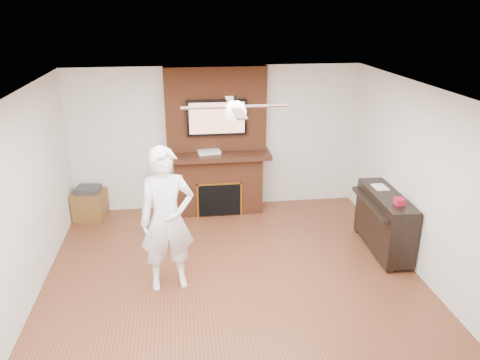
{
  "coord_description": "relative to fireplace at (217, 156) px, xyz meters",
  "views": [
    {
      "loc": [
        -0.63,
        -5.11,
        3.45
      ],
      "look_at": [
        0.17,
        0.9,
        1.16
      ],
      "focal_mm": 35.0,
      "sensor_mm": 36.0,
      "label": 1
    }
  ],
  "objects": [
    {
      "name": "ceiling_fan",
      "position": [
        -0.0,
        -2.55,
        1.34
      ],
      "size": [
        1.21,
        1.21,
        0.31
      ],
      "color": "black",
      "rests_on": "room_shell"
    },
    {
      "name": "candle_blue",
      "position": [
        0.22,
        -0.2,
        -0.95
      ],
      "size": [
        0.06,
        0.06,
        0.09
      ],
      "primitive_type": "cylinder",
      "color": "#344C9C",
      "rests_on": "ground"
    },
    {
      "name": "tv",
      "position": [
        0.0,
        -0.05,
        0.68
      ],
      "size": [
        1.0,
        0.08,
        0.6
      ],
      "color": "black",
      "rests_on": "fireplace"
    },
    {
      "name": "person",
      "position": [
        -0.83,
        -2.33,
        -0.06
      ],
      "size": [
        0.75,
        0.56,
        1.87
      ],
      "primitive_type": "imported",
      "rotation": [
        0.0,
        0.0,
        0.15
      ],
      "color": "white",
      "rests_on": "ground"
    },
    {
      "name": "candle_orange",
      "position": [
        -0.22,
        -0.22,
        -0.94
      ],
      "size": [
        0.08,
        0.08,
        0.12
      ],
      "primitive_type": "cylinder",
      "color": "red",
      "rests_on": "ground"
    },
    {
      "name": "fireplace",
      "position": [
        0.0,
        0.0,
        0.0
      ],
      "size": [
        1.78,
        0.64,
        2.5
      ],
      "color": "brown",
      "rests_on": "ground"
    },
    {
      "name": "candle_green",
      "position": [
        0.05,
        -0.23,
        -0.96
      ],
      "size": [
        0.07,
        0.07,
        0.08
      ],
      "primitive_type": "cylinder",
      "color": "#508535",
      "rests_on": "ground"
    },
    {
      "name": "room_shell",
      "position": [
        0.0,
        -2.55,
        0.25
      ],
      "size": [
        5.36,
        5.86,
        2.86
      ],
      "color": "#582C19",
      "rests_on": "ground"
    },
    {
      "name": "cable_box",
      "position": [
        -0.15,
        -0.1,
        0.11
      ],
      "size": [
        0.4,
        0.26,
        0.05
      ],
      "primitive_type": "cube",
      "rotation": [
        0.0,
        0.0,
        0.14
      ],
      "color": "silver",
      "rests_on": "fireplace"
    },
    {
      "name": "side_table",
      "position": [
        -2.2,
        -0.07,
        -0.73
      ],
      "size": [
        0.56,
        0.56,
        0.57
      ],
      "rotation": [
        0.0,
        0.0,
        -0.15
      ],
      "color": "brown",
      "rests_on": "ground"
    },
    {
      "name": "piano",
      "position": [
        2.28,
        -1.8,
        -0.52
      ],
      "size": [
        0.55,
        1.38,
        0.98
      ],
      "rotation": [
        0.0,
        0.0,
        -0.04
      ],
      "color": "black",
      "rests_on": "ground"
    },
    {
      "name": "candle_cream",
      "position": [
        0.07,
        -0.17,
        -0.95
      ],
      "size": [
        0.07,
        0.07,
        0.1
      ],
      "primitive_type": "cylinder",
      "color": "#F1E2C0",
      "rests_on": "ground"
    },
    {
      "name": "candle_orange_extra",
      "position": [
        0.08,
        -0.22,
        -0.94
      ],
      "size": [
        0.08,
        0.08,
        0.12
      ],
      "primitive_type": "cylinder",
      "color": "yellow",
      "rests_on": "ground"
    }
  ]
}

